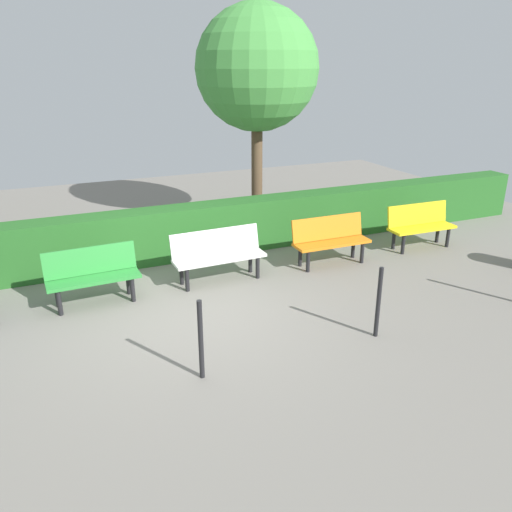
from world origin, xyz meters
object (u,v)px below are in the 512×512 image
(bench_orange, at_px, (330,238))
(tree_near, at_px, (257,69))
(bench_yellow, at_px, (420,224))
(bench_white, at_px, (218,253))
(bench_green, at_px, (93,273))

(bench_orange, height_order, tree_near, tree_near)
(bench_yellow, height_order, bench_white, bench_yellow)
(tree_near, bearing_deg, bench_white, 55.26)
(bench_white, bearing_deg, bench_green, 0.26)
(bench_orange, xyz_separation_m, bench_green, (4.16, -0.01, -0.00))
(tree_near, bearing_deg, bench_orange, 94.83)
(bench_yellow, distance_m, tree_near, 4.59)
(bench_orange, height_order, bench_white, same)
(bench_green, bearing_deg, bench_orange, 177.55)
(bench_orange, distance_m, bench_white, 2.12)
(bench_white, relative_size, bench_green, 1.13)
(bench_white, height_order, tree_near, tree_near)
(bench_yellow, relative_size, bench_white, 0.88)
(bench_white, relative_size, tree_near, 0.34)
(bench_green, relative_size, tree_near, 0.30)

